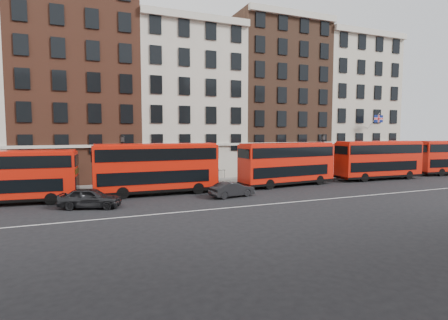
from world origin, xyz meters
name	(u,v)px	position (x,y,z in m)	size (l,w,h in m)	color
ground	(247,200)	(0.00, 0.00, 0.00)	(120.00, 120.00, 0.00)	black
pavement	(205,183)	(0.00, 10.50, 0.07)	(80.00, 5.00, 0.15)	gray
kerb	(213,186)	(0.00, 8.00, 0.08)	(80.00, 0.30, 0.16)	gray
road_centre_line	(259,205)	(0.00, -2.00, 0.01)	(70.00, 0.12, 0.01)	white
building_terrace	(184,96)	(-0.31, 17.88, 10.24)	(64.00, 11.95, 22.00)	beige
bus_a	(7,176)	(-18.03, 5.66, 2.27)	(10.25, 3.45, 4.22)	red
bus_b	(156,167)	(-6.38, 5.65, 2.48)	(11.06, 2.83, 4.63)	red
bus_c	(287,163)	(7.41, 5.65, 2.42)	(10.95, 3.58, 4.52)	red
bus_d	(379,159)	(20.17, 5.65, 2.47)	(11.06, 3.17, 4.60)	red
car_rear	(90,198)	(-12.11, 1.84, 0.77)	(1.82, 4.52, 1.54)	black
car_front	(232,189)	(-0.51, 1.97, 0.67)	(1.41, 4.05, 1.33)	black
lamp_post_left	(123,159)	(-8.97, 8.66, 3.08)	(0.44, 0.44, 5.33)	black
lamp_post_right	(323,153)	(14.44, 8.74, 3.08)	(0.44, 0.44, 5.33)	black
traffic_light	(378,157)	(23.18, 8.58, 2.45)	(0.25, 0.45, 3.27)	black
iron_railings	(199,175)	(0.00, 12.70, 0.65)	(6.60, 0.06, 1.00)	black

